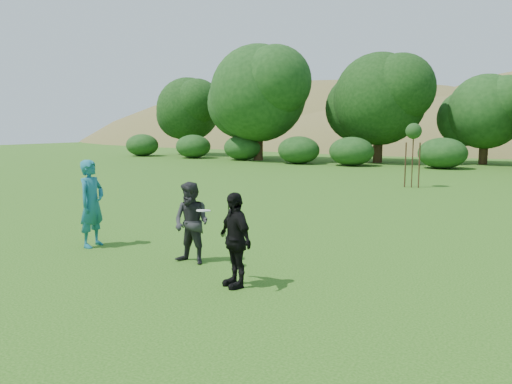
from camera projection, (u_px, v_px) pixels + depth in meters
ground at (184, 264)px, 9.94m from camera, size 120.00×120.00×0.00m
player_teal at (92, 203)px, 11.28m from camera, size 0.57×0.78×1.98m
player_grey at (191, 223)px, 9.90m from camera, size 0.81×0.63×1.64m
player_black at (235, 240)px, 8.47m from camera, size 1.03×0.83×1.63m
frisbee at (203, 211)px, 9.47m from camera, size 0.27×0.27×0.05m
sapling at (414, 133)px, 21.91m from camera, size 0.70×0.70×2.85m
hillside at (473, 229)px, 71.24m from camera, size 150.00×72.00×52.00m
tree_row at (488, 93)px, 32.66m from camera, size 53.92×10.38×9.62m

